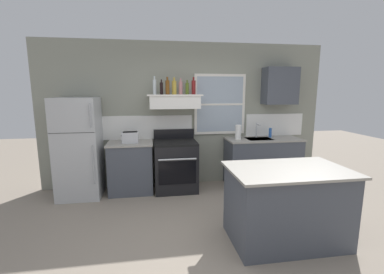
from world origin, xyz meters
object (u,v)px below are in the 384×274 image
object	(u,v)px
kitchen_island	(286,205)
bottle_amber_wine	(167,87)
bottle_balsamic_dark	(161,88)
bottle_olive_oil_square	(187,88)
paper_towel_roll	(238,132)
bottle_red_label_wine	(194,87)
toaster	(130,137)
stove_range	(176,165)
bottle_rose_pink	(181,88)
dish_soap_bottle	(270,133)
bottle_clear_tall	(155,87)
refrigerator	(79,148)
bottle_champagne_gold_foil	(174,87)

from	to	relation	value
kitchen_island	bottle_amber_wine	bearing A→B (deg)	123.59
bottle_balsamic_dark	bottle_olive_oil_square	world-z (taller)	bottle_balsamic_dark
paper_towel_roll	kitchen_island	distance (m)	2.01
bottle_red_label_wine	kitchen_island	world-z (taller)	bottle_red_label_wine
toaster	bottle_red_label_wine	distance (m)	1.44
stove_range	bottle_olive_oil_square	xyz separation A→B (m)	(0.23, 0.07, 1.39)
bottle_rose_pink	dish_soap_bottle	world-z (taller)	bottle_rose_pink
bottle_amber_wine	paper_towel_roll	xyz separation A→B (m)	(1.31, -0.01, -0.83)
toaster	bottle_clear_tall	xyz separation A→B (m)	(0.45, 0.12, 0.87)
bottle_amber_wine	bottle_clear_tall	bearing A→B (deg)	159.40
bottle_amber_wine	bottle_olive_oil_square	world-z (taller)	bottle_amber_wine
bottle_clear_tall	bottle_balsamic_dark	xyz separation A→B (m)	(0.12, -0.09, -0.03)
refrigerator	toaster	distance (m)	0.87
bottle_balsamic_dark	kitchen_island	world-z (taller)	bottle_balsamic_dark
paper_towel_roll	bottle_olive_oil_square	bearing A→B (deg)	177.85
dish_soap_bottle	kitchen_island	world-z (taller)	dish_soap_bottle
toaster	bottle_balsamic_dark	distance (m)	1.02
bottle_balsamic_dark	bottle_red_label_wine	world-z (taller)	bottle_red_label_wine
refrigerator	kitchen_island	bearing A→B (deg)	-33.48
bottle_clear_tall	kitchen_island	distance (m)	2.88
bottle_clear_tall	bottle_rose_pink	size ratio (longest dim) A/B	1.14
bottle_red_label_wine	toaster	bearing A→B (deg)	-175.25
refrigerator	dish_soap_bottle	xyz separation A→B (m)	(3.53, 0.16, 0.15)
bottle_rose_pink	paper_towel_roll	size ratio (longest dim) A/B	1.04
stove_range	bottle_red_label_wine	distance (m)	1.46
bottle_rose_pink	bottle_olive_oil_square	bearing A→B (deg)	-27.81
bottle_amber_wine	paper_towel_roll	distance (m)	1.55
bottle_rose_pink	bottle_red_label_wine	xyz separation A→B (m)	(0.23, -0.02, 0.01)
refrigerator	bottle_balsamic_dark	distance (m)	1.74
bottle_olive_oil_square	stove_range	bearing A→B (deg)	-162.20
bottle_rose_pink	refrigerator	bearing A→B (deg)	-175.03
toaster	refrigerator	bearing A→B (deg)	-177.65
bottle_olive_oil_square	bottle_red_label_wine	size ratio (longest dim) A/B	0.82
bottle_rose_pink	bottle_red_label_wine	distance (m)	0.23
refrigerator	bottle_champagne_gold_foil	world-z (taller)	bottle_champagne_gold_foil
stove_range	dish_soap_bottle	distance (m)	1.96
bottle_clear_tall	bottle_amber_wine	bearing A→B (deg)	-20.60
bottle_rose_pink	bottle_red_label_wine	bearing A→B (deg)	-5.82
toaster	bottle_champagne_gold_foil	world-z (taller)	bottle_champagne_gold_foil
toaster	dish_soap_bottle	xyz separation A→B (m)	(2.67, 0.12, -0.01)
bottle_olive_oil_square	kitchen_island	world-z (taller)	bottle_olive_oil_square
bottle_amber_wine	paper_towel_roll	bearing A→B (deg)	-0.50
bottle_clear_tall	bottle_champagne_gold_foil	world-z (taller)	bottle_clear_tall
bottle_clear_tall	bottle_amber_wine	distance (m)	0.24
bottle_olive_oil_square	kitchen_island	distance (m)	2.57
bottle_amber_wine	dish_soap_bottle	xyz separation A→B (m)	(2.00, 0.09, -0.87)
bottle_red_label_wine	dish_soap_bottle	bearing A→B (deg)	1.12
stove_range	bottle_amber_wine	size ratio (longest dim) A/B	3.60
bottle_champagne_gold_foil	dish_soap_bottle	xyz separation A→B (m)	(1.88, 0.07, -0.87)
bottle_amber_wine	toaster	bearing A→B (deg)	-176.88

